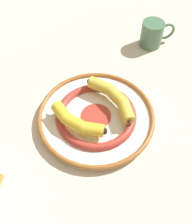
{
  "coord_description": "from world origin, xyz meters",
  "views": [
    {
      "loc": [
        -0.25,
        -0.35,
        0.64
      ],
      "look_at": [
        -0.03,
        0.03,
        0.04
      ],
      "focal_mm": 42.0,
      "sensor_mm": 36.0,
      "label": 1
    }
  ],
  "objects_px": {
    "decorative_bowl": "(96,116)",
    "banana_b": "(75,121)",
    "banana_a": "(114,98)",
    "coffee_mug": "(153,34)"
  },
  "relations": [
    {
      "from": "banana_b",
      "to": "coffee_mug",
      "type": "xyz_separation_m",
      "value": [
        0.42,
        0.2,
        -0.0
      ]
    },
    {
      "from": "decorative_bowl",
      "to": "coffee_mug",
      "type": "height_order",
      "value": "coffee_mug"
    },
    {
      "from": "decorative_bowl",
      "to": "banana_b",
      "type": "relative_size",
      "value": 1.99
    },
    {
      "from": "banana_b",
      "to": "decorative_bowl",
      "type": "bearing_deg",
      "value": 68.04
    },
    {
      "from": "banana_b",
      "to": "coffee_mug",
      "type": "height_order",
      "value": "coffee_mug"
    },
    {
      "from": "decorative_bowl",
      "to": "banana_a",
      "type": "relative_size",
      "value": 1.62
    },
    {
      "from": "decorative_bowl",
      "to": "banana_a",
      "type": "height_order",
      "value": "banana_a"
    },
    {
      "from": "decorative_bowl",
      "to": "banana_a",
      "type": "bearing_deg",
      "value": 5.81
    },
    {
      "from": "coffee_mug",
      "to": "banana_a",
      "type": "bearing_deg",
      "value": -131.82
    },
    {
      "from": "banana_b",
      "to": "coffee_mug",
      "type": "bearing_deg",
      "value": 88.4
    }
  ]
}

